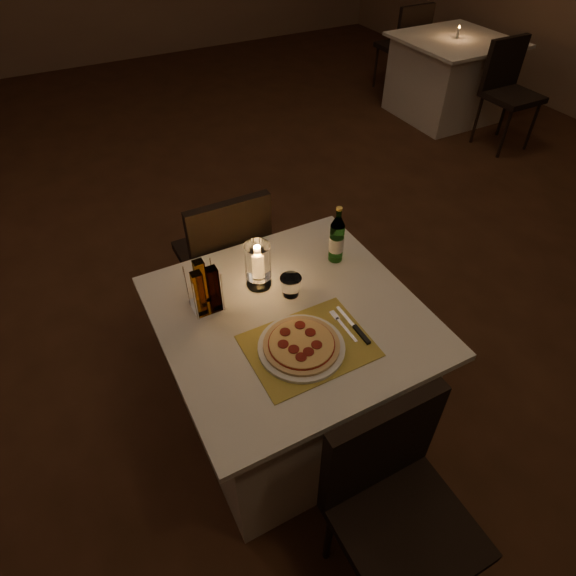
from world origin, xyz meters
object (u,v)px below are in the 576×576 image
pizza (301,344)px  neighbor_table_right (448,78)px  main_table (290,370)px  chair_near (393,494)px  plate (301,347)px  water_bottle (337,239)px  chair_far (226,251)px  hurricane_candle (258,263)px  tumbler (291,286)px

pizza → neighbor_table_right: bearing=40.1°
main_table → chair_near: chair_near is taller
main_table → neighbor_table_right: (3.10, 2.47, 0.00)m
plate → neighbor_table_right: plate is taller
water_bottle → chair_near: bearing=-110.0°
chair_far → pizza: bearing=-93.2°
main_table → hurricane_candle: (-0.04, 0.21, 0.49)m
tumbler → plate: bearing=-110.4°
main_table → plate: plate is taller
chair_near → neighbor_table_right: bearing=45.8°
neighbor_table_right → tumbler: bearing=-142.1°
chair_far → neighbor_table_right: chair_far is taller
main_table → water_bottle: 0.62m
tumbler → hurricane_candle: (-0.09, 0.11, 0.08)m
chair_near → hurricane_candle: 0.98m
water_bottle → hurricane_candle: (-0.37, 0.00, 0.01)m
tumbler → water_bottle: size_ratio=0.33×
water_bottle → tumbler: bearing=-159.0°
plate → water_bottle: size_ratio=1.18×
hurricane_candle → plate: bearing=-91.8°
pizza → hurricane_candle: 0.40m
chair_far → pizza: chair_far is taller
plate → chair_near: bearing=-84.7°
chair_near → pizza: 0.58m
main_table → plate: bearing=-105.5°
hurricane_candle → neighbor_table_right: size_ratio=0.21×
main_table → chair_near: (-0.00, -0.71, 0.18)m
chair_near → tumbler: chair_near is taller
chair_near → neighbor_table_right: (3.10, 3.19, -0.18)m
tumbler → hurricane_candle: bearing=129.1°
chair_far → tumbler: bearing=-85.1°
chair_far → pizza: 0.92m
plate → hurricane_candle: bearing=88.2°
hurricane_candle → neighbor_table_right: bearing=35.8°
plate → tumbler: (0.10, 0.28, 0.03)m
plate → water_bottle: 0.55m
chair_near → pizza: size_ratio=3.21×
chair_far → plate: size_ratio=2.81×
plate → pizza: pizza is taller
pizza → water_bottle: (0.38, 0.39, 0.08)m
plate → neighbor_table_right: size_ratio=0.32×
hurricane_candle → neighbor_table_right: hurricane_candle is taller
chair_far → chair_near: bearing=-90.0°
chair_near → neighbor_table_right: 4.45m
water_bottle → hurricane_candle: 0.37m
main_table → tumbler: size_ratio=11.30×
hurricane_candle → pizza: bearing=-91.8°
main_table → chair_far: bearing=90.0°
neighbor_table_right → water_bottle: bearing=-140.7°
main_table → tumbler: bearing=61.4°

